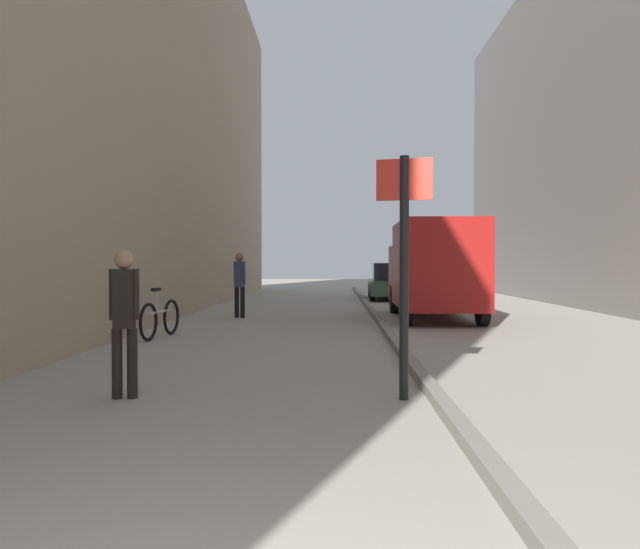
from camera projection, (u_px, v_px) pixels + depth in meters
name	position (u px, v px, depth m)	size (l,w,h in m)	color
ground_plane	(312.00, 328.00, 13.34)	(80.00, 80.00, 0.00)	gray
building_facade_left	(89.00, 29.00, 13.33)	(2.80, 40.00, 13.40)	gray
kerb_strip	(383.00, 326.00, 13.30)	(0.16, 40.00, 0.12)	slate
pedestrian_main_foreground	(124.00, 313.00, 6.42)	(0.32, 0.21, 1.61)	black
pedestrian_mid_block	(240.00, 280.00, 15.85)	(0.33, 0.25, 1.72)	black
delivery_van	(434.00, 268.00, 15.50)	(2.02, 5.11, 2.48)	maroon
parked_car	(392.00, 281.00, 23.92)	(1.97, 4.26, 1.45)	#335138
street_sign_post	(404.00, 255.00, 6.35)	(0.59, 0.17, 2.60)	black
bicycle_leaning	(160.00, 318.00, 11.61)	(0.30, 1.76, 0.98)	black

